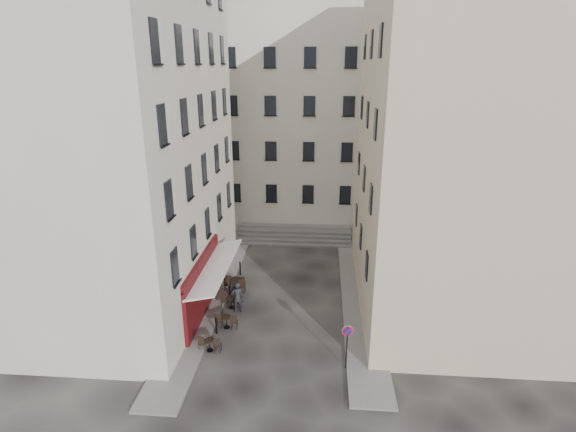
# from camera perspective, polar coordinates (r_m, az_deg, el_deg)

# --- Properties ---
(ground) EXTENTS (90.00, 90.00, 0.00)m
(ground) POSITION_cam_1_polar(r_m,az_deg,el_deg) (25.25, -1.10, -13.76)
(ground) COLOR black
(ground) RESTS_ON ground
(sidewalk_left) EXTENTS (2.00, 22.00, 0.12)m
(sidewalk_left) POSITION_cam_1_polar(r_m,az_deg,el_deg) (29.34, -9.21, -8.91)
(sidewalk_left) COLOR slate
(sidewalk_left) RESTS_ON ground
(sidewalk_right) EXTENTS (2.00, 18.00, 0.12)m
(sidewalk_right) POSITION_cam_1_polar(r_m,az_deg,el_deg) (27.80, 8.95, -10.56)
(sidewalk_right) COLOR slate
(sidewalk_right) RESTS_ON ground
(building_left) EXTENTS (12.20, 16.20, 20.60)m
(building_left) POSITION_cam_1_polar(r_m,az_deg,el_deg) (27.47, -23.33, 10.46)
(building_left) COLOR beige
(building_left) RESTS_ON ground
(building_right) EXTENTS (12.20, 14.20, 18.60)m
(building_right) POSITION_cam_1_polar(r_m,az_deg,el_deg) (26.39, 23.15, 7.98)
(building_right) COLOR #C4B191
(building_right) RESTS_ON ground
(building_back) EXTENTS (18.20, 10.20, 18.60)m
(building_back) POSITION_cam_1_polar(r_m,az_deg,el_deg) (40.51, 0.05, 12.76)
(building_back) COLOR beige
(building_back) RESTS_ON ground
(cafe_storefront) EXTENTS (1.74, 7.30, 3.50)m
(cafe_storefront) POSITION_cam_1_polar(r_m,az_deg,el_deg) (25.89, -10.56, -8.43)
(cafe_storefront) COLOR #420910
(cafe_storefront) RESTS_ON ground
(stone_steps) EXTENTS (9.00, 3.15, 0.80)m
(stone_steps) POSITION_cam_1_polar(r_m,az_deg,el_deg) (36.29, 0.83, -2.49)
(stone_steps) COLOR #605D5B
(stone_steps) RESTS_ON ground
(bollard_near) EXTENTS (0.12, 0.12, 0.98)m
(bollard_near) POSITION_cam_1_polar(r_m,az_deg,el_deg) (24.63, -9.10, -13.49)
(bollard_near) COLOR black
(bollard_near) RESTS_ON ground
(bollard_mid) EXTENTS (0.12, 0.12, 0.98)m
(bollard_mid) POSITION_cam_1_polar(r_m,az_deg,el_deg) (27.57, -7.42, -9.65)
(bollard_mid) COLOR black
(bollard_mid) RESTS_ON ground
(bollard_far) EXTENTS (0.12, 0.12, 0.98)m
(bollard_far) POSITION_cam_1_polar(r_m,az_deg,el_deg) (30.63, -6.10, -6.55)
(bollard_far) COLOR black
(bollard_far) RESTS_ON ground
(no_parking_sign) EXTENTS (0.51, 0.14, 2.26)m
(no_parking_sign) POSITION_cam_1_polar(r_m,az_deg,el_deg) (21.55, 7.53, -15.18)
(no_parking_sign) COLOR black
(no_parking_sign) RESTS_ON ground
(bistro_table_a) EXTENTS (1.16, 0.54, 0.82)m
(bistro_table_a) POSITION_cam_1_polar(r_m,az_deg,el_deg) (23.45, -9.89, -15.69)
(bistro_table_a) COLOR black
(bistro_table_a) RESTS_ON ground
(bistro_table_b) EXTENTS (1.23, 0.58, 0.86)m
(bistro_table_b) POSITION_cam_1_polar(r_m,az_deg,el_deg) (25.05, -7.79, -13.05)
(bistro_table_b) COLOR black
(bistro_table_b) RESTS_ON ground
(bistro_table_c) EXTENTS (1.26, 0.59, 0.88)m
(bistro_table_c) POSITION_cam_1_polar(r_m,az_deg,el_deg) (26.82, -7.18, -10.68)
(bistro_table_c) COLOR black
(bistro_table_c) RESTS_ON ground
(bistro_table_d) EXTENTS (1.34, 0.63, 0.94)m
(bistro_table_d) POSITION_cam_1_polar(r_m,az_deg,el_deg) (28.52, -6.76, -8.68)
(bistro_table_d) COLOR black
(bistro_table_d) RESTS_ON ground
(bistro_table_e) EXTENTS (1.24, 0.58, 0.87)m
(bistro_table_e) POSITION_cam_1_polar(r_m,az_deg,el_deg) (28.97, -6.65, -8.30)
(bistro_table_e) COLOR black
(bistro_table_e) RESTS_ON ground
(pedestrian) EXTENTS (0.77, 0.62, 1.86)m
(pedestrian) POSITION_cam_1_polar(r_m,az_deg,el_deg) (26.21, -6.43, -10.20)
(pedestrian) COLOR #212227
(pedestrian) RESTS_ON ground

